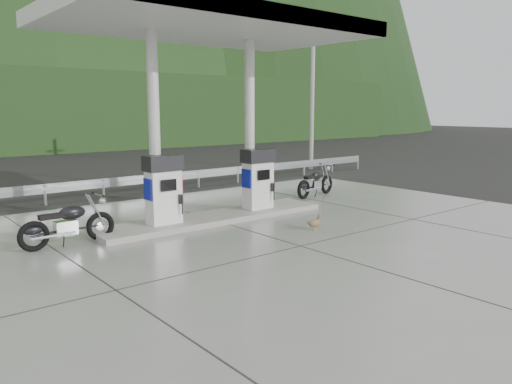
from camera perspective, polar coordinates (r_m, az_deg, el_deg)
ground at (r=12.36m, az=1.86°, el=-5.32°), size 160.00×160.00×0.00m
forecourt_apron at (r=12.35m, az=1.86°, el=-5.27°), size 18.00×14.00×0.02m
pump_island at (r=14.26m, az=-4.76°, el=-2.95°), size 7.00×1.40×0.15m
gas_pump_left at (r=13.25m, az=-10.52°, el=0.27°), size 0.95×0.55×1.80m
gas_pump_right at (r=15.03m, az=0.22°, el=1.51°), size 0.95×0.55×1.80m
canopy_column_left at (r=13.45m, az=-11.56°, el=7.23°), size 0.30×0.30×5.00m
canopy_column_right at (r=15.21m, az=-0.74°, el=7.65°), size 0.30×0.30×5.00m
canopy_roof at (r=14.10m, az=-5.07°, el=18.48°), size 8.50×5.00×0.40m
guardrail at (r=18.88m, az=-14.29°, el=1.75°), size 26.00×0.16×1.42m
road at (r=22.18m, az=-18.06°, el=0.84°), size 60.00×7.00×0.01m
utility_pole_b at (r=20.98m, az=-11.39°, el=11.61°), size 0.22×0.22×8.00m
utility_pole_c at (r=26.43m, az=6.45°, el=11.25°), size 0.22×0.22×8.00m
motorcycle_left at (r=12.34m, az=-20.70°, el=-3.49°), size 2.10×0.70×0.99m
motorcycle_right at (r=18.21m, az=6.82°, el=1.06°), size 2.15×1.03×0.98m
duck at (r=13.19m, az=6.70°, el=-3.59°), size 0.47×0.14×0.33m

